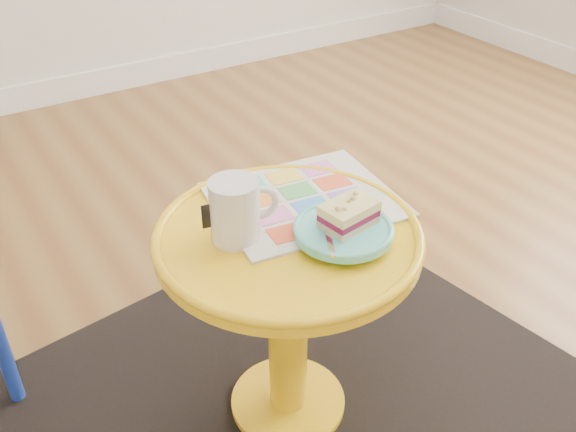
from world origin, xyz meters
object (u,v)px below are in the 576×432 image
newspaper (304,200)px  mug (236,209)px  side_table (288,289)px  plate (343,231)px

newspaper → mug: 0.20m
side_table → mug: size_ratio=3.89×
plate → side_table: bearing=136.2°
side_table → newspaper: 0.19m
side_table → newspaper: newspaper is taller
side_table → plate: (0.08, -0.07, 0.16)m
side_table → plate: plate is taller
side_table → mug: mug is taller
newspaper → mug: size_ratio=2.72×
mug → newspaper: bearing=24.6°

